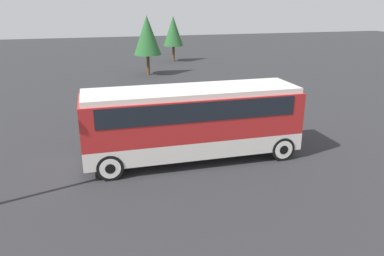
% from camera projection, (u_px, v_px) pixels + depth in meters
% --- Properties ---
extents(ground_plane, '(120.00, 120.00, 0.00)m').
position_uv_depth(ground_plane, '(192.00, 158.00, 16.57)').
color(ground_plane, '#2D2D30').
extents(tour_bus, '(9.22, 2.65, 3.17)m').
position_uv_depth(tour_bus, '(194.00, 117.00, 15.98)').
color(tour_bus, silver).
rests_on(tour_bus, ground_plane).
extents(parked_car_near, '(4.78, 1.88, 1.40)m').
position_uv_depth(parked_car_near, '(207.00, 111.00, 21.25)').
color(parked_car_near, '#BCBCC1').
rests_on(parked_car_near, ground_plane).
extents(parked_car_mid, '(4.03, 1.87, 1.41)m').
position_uv_depth(parked_car_mid, '(145.00, 99.00, 23.81)').
color(parked_car_mid, maroon).
rests_on(parked_car_mid, ground_plane).
extents(tree_left, '(2.22, 2.22, 5.00)m').
position_uv_depth(tree_left, '(173.00, 31.00, 41.92)').
color(tree_left, brown).
rests_on(tree_left, ground_plane).
extents(tree_center, '(2.53, 2.53, 5.39)m').
position_uv_depth(tree_center, '(147.00, 35.00, 34.01)').
color(tree_center, brown).
rests_on(tree_center, ground_plane).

